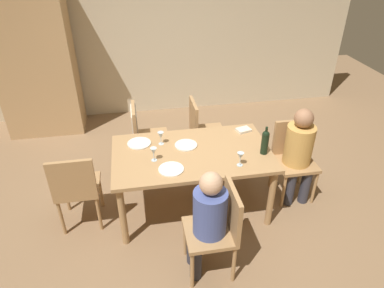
{
  "coord_description": "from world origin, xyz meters",
  "views": [
    {
      "loc": [
        -0.55,
        -3.04,
        2.77
      ],
      "look_at": [
        0.0,
        0.0,
        0.86
      ],
      "focal_mm": 32.39,
      "sensor_mm": 36.0,
      "label": 1
    }
  ],
  "objects": [
    {
      "name": "chair_left_end",
      "position": [
        -1.22,
        -0.09,
        0.53
      ],
      "size": [
        0.44,
        0.44,
        0.92
      ],
      "color": "#A87F51",
      "rests_on": "ground_plane"
    },
    {
      "name": "person_man_bearded",
      "position": [
        1.22,
        -0.03,
        0.67
      ],
      "size": [
        0.32,
        0.36,
        1.15
      ],
      "rotation": [
        0.0,
        0.0,
        3.14
      ],
      "color": "#33333D",
      "rests_on": "ground_plane"
    },
    {
      "name": "chair_far_right",
      "position": [
        0.29,
        0.88,
        0.53
      ],
      "size": [
        0.44,
        0.44,
        0.92
      ],
      "rotation": [
        0.0,
        0.0,
        -1.57
      ],
      "color": "#A87F51",
      "rests_on": "ground_plane"
    },
    {
      "name": "folded_napkin",
      "position": [
        0.68,
        0.34,
        0.77
      ],
      "size": [
        0.19,
        0.16,
        0.03
      ],
      "primitive_type": "cube",
      "rotation": [
        0.0,
        0.0,
        0.28
      ],
      "color": "beige",
      "rests_on": "dining_table"
    },
    {
      "name": "dining_table",
      "position": [
        0.0,
        0.0,
        0.67
      ],
      "size": [
        1.68,
        1.0,
        0.76
      ],
      "color": "#A87F51",
      "rests_on": "ground_plane"
    },
    {
      "name": "chair_right_end",
      "position": [
        1.22,
        0.09,
        0.53
      ],
      "size": [
        0.44,
        0.44,
        0.92
      ],
      "rotation": [
        0.0,
        0.0,
        3.14
      ],
      "color": "#A87F51",
      "rests_on": "ground_plane"
    },
    {
      "name": "wine_bottle_tall_green",
      "position": [
        0.74,
        -0.15,
        0.9
      ],
      "size": [
        0.08,
        0.08,
        0.31
      ],
      "color": "black",
      "rests_on": "dining_table"
    },
    {
      "name": "person_woman_host",
      "position": [
        -0.03,
        -0.88,
        0.65
      ],
      "size": [
        0.34,
        0.3,
        1.11
      ],
      "rotation": [
        0.0,
        0.0,
        1.57
      ],
      "color": "#33333D",
      "rests_on": "ground_plane"
    },
    {
      "name": "rear_room_partition",
      "position": [
        0.0,
        2.7,
        1.35
      ],
      "size": [
        6.4,
        0.12,
        2.7
      ],
      "primitive_type": "cube",
      "color": "beige",
      "rests_on": "ground_plane"
    },
    {
      "name": "ground_plane",
      "position": [
        0.0,
        0.0,
        0.0
      ],
      "size": [
        10.0,
        10.0,
        0.0
      ],
      "primitive_type": "plane",
      "color": "#846647"
    },
    {
      "name": "chair_far_left",
      "position": [
        -0.5,
        0.88,
        0.59
      ],
      "size": [
        0.46,
        0.44,
        0.92
      ],
      "rotation": [
        0.0,
        0.0,
        -1.57
      ],
      "color": "#A87F51",
      "rests_on": "ground_plane"
    },
    {
      "name": "wine_glass_near_right",
      "position": [
        -0.41,
        -0.09,
        0.86
      ],
      "size": [
        0.07,
        0.07,
        0.15
      ],
      "color": "silver",
      "rests_on": "dining_table"
    },
    {
      "name": "chair_near",
      "position": [
        0.09,
        -0.88,
        0.53
      ],
      "size": [
        0.44,
        0.44,
        0.92
      ],
      "rotation": [
        0.0,
        0.0,
        1.57
      ],
      "color": "#A87F51",
      "rests_on": "ground_plane"
    },
    {
      "name": "dinner_plate_guest_right",
      "position": [
        -0.26,
        -0.28,
        0.76
      ],
      "size": [
        0.25,
        0.25,
        0.01
      ],
      "primitive_type": "cylinder",
      "color": "white",
      "rests_on": "dining_table"
    },
    {
      "name": "wine_glass_near_left",
      "position": [
        0.43,
        -0.32,
        0.86
      ],
      "size": [
        0.07,
        0.07,
        0.15
      ],
      "color": "silver",
      "rests_on": "dining_table"
    },
    {
      "name": "dinner_plate_guest_left",
      "position": [
        -0.55,
        0.27,
        0.76
      ],
      "size": [
        0.26,
        0.26,
        0.01
      ],
      "primitive_type": "cylinder",
      "color": "silver",
      "rests_on": "dining_table"
    },
    {
      "name": "wine_glass_centre",
      "position": [
        -0.31,
        0.22,
        0.86
      ],
      "size": [
        0.07,
        0.07,
        0.15
      ],
      "color": "silver",
      "rests_on": "dining_table"
    },
    {
      "name": "armoire_cabinet",
      "position": [
        -1.94,
        2.25,
        1.1
      ],
      "size": [
        1.18,
        0.62,
        2.18
      ],
      "color": "tan",
      "rests_on": "ground_plane"
    },
    {
      "name": "dinner_plate_host",
      "position": [
        -0.04,
        0.14,
        0.76
      ],
      "size": [
        0.25,
        0.25,
        0.01
      ],
      "primitive_type": "cylinder",
      "color": "silver",
      "rests_on": "dining_table"
    }
  ]
}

